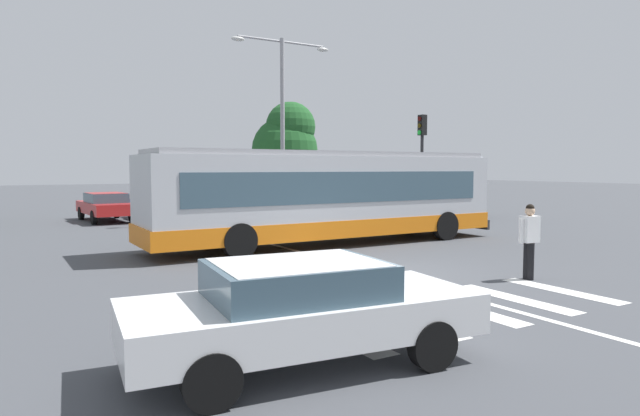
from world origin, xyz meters
TOP-DOWN VIEW (x-y plane):
  - ground_plane at (0.00, 0.00)m, footprint 160.00×160.00m
  - city_transit_bus at (1.48, 4.89)m, footprint 12.33×2.65m
  - pedestrian_crossing_street at (2.37, -2.34)m, footprint 0.58×0.30m
  - foreground_sedan at (-4.69, -4.48)m, footprint 4.67×2.28m
  - parked_car_red at (-3.46, 17.03)m, footprint 2.10×4.60m
  - parked_car_blue at (-0.91, 16.79)m, footprint 2.10×4.61m
  - parked_car_champagne at (1.99, 17.07)m, footprint 2.01×4.57m
  - parked_car_white at (4.57, 16.53)m, footprint 2.28×4.67m
  - traffic_light_far_corner at (8.42, 8.23)m, footprint 0.33×0.32m
  - bus_stop_shelter at (11.96, 10.59)m, footprint 4.67×1.54m
  - twin_arm_street_lamp at (3.49, 12.19)m, footprint 4.91×0.32m
  - background_tree_right at (6.50, 17.64)m, footprint 3.78×3.78m
  - crosswalk_painted_stripes at (-0.78, -3.45)m, footprint 6.00×2.71m
  - lane_center_line at (-0.15, 2.00)m, footprint 0.16×24.00m

SIDE VIEW (x-z plane):
  - ground_plane at x=0.00m, z-range 0.00..0.00m
  - lane_center_line at x=-0.15m, z-range 0.00..0.01m
  - crosswalk_painted_stripes at x=-0.78m, z-range 0.00..0.01m
  - foreground_sedan at x=-4.69m, z-range 0.09..1.44m
  - parked_car_red at x=-3.46m, z-range 0.09..1.44m
  - parked_car_blue at x=-0.91m, z-range 0.09..1.44m
  - parked_car_champagne at x=1.99m, z-range 0.09..1.44m
  - parked_car_white at x=4.57m, z-range 0.09..1.44m
  - pedestrian_crossing_street at x=2.37m, z-range 0.11..1.83m
  - city_transit_bus at x=1.48m, z-range 0.06..3.12m
  - bus_stop_shelter at x=11.96m, z-range 0.79..4.04m
  - traffic_light_far_corner at x=8.42m, z-range 0.82..5.69m
  - background_tree_right at x=6.50m, z-range 0.78..7.07m
  - twin_arm_street_lamp at x=3.49m, z-range 1.04..9.44m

